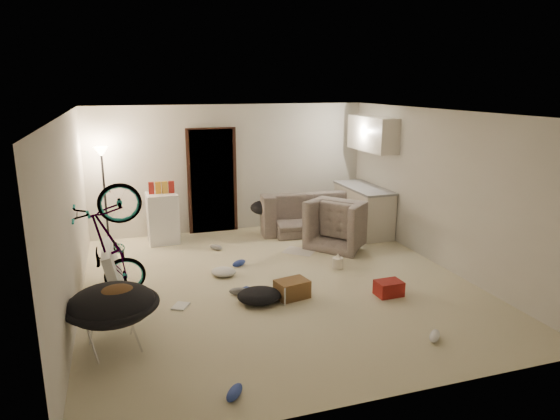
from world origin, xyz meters
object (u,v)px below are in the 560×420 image
object	(u,v)px
kitchen_counter	(363,210)
tv_box	(113,270)
bicycle	(113,268)
mini_fridge	(163,218)
armchair	(343,228)
saucer_chair	(112,313)
juicer	(338,262)
drink_case_b	(389,288)
floor_lamp	(103,175)
sofa	(310,215)
drink_case_a	(292,289)

from	to	relation	value
kitchen_counter	tv_box	size ratio (longest dim) A/B	1.44
bicycle	mini_fridge	xyz separation A→B (m)	(0.88, 2.39, 0.03)
armchair	saucer_chair	distance (m)	4.79
juicer	tv_box	bearing A→B (deg)	178.55
saucer_chair	drink_case_b	size ratio (longest dim) A/B	2.86
floor_lamp	juicer	world-z (taller)	floor_lamp
tv_box	sofa	bearing A→B (deg)	28.95
sofa	drink_case_a	xyz separation A→B (m)	(-1.43, -3.01, -0.18)
sofa	bicycle	xyz separation A→B (m)	(-3.77, -2.29, 0.14)
drink_case_a	juicer	distance (m)	1.37
sofa	drink_case_b	size ratio (longest dim) A/B	5.73
bicycle	tv_box	bearing A→B (deg)	-1.80
floor_lamp	saucer_chair	xyz separation A→B (m)	(0.10, -3.90, -0.87)
armchair	juicer	size ratio (longest dim) A/B	3.98
saucer_chair	tv_box	xyz separation A→B (m)	(0.00, 1.62, -0.09)
mini_fridge	saucer_chair	bearing A→B (deg)	-104.58
armchair	bicycle	bearing A→B (deg)	66.82
armchair	mini_fridge	world-z (taller)	mini_fridge
bicycle	armchair	bearing A→B (deg)	-75.12
sofa	juicer	size ratio (longest dim) A/B	8.24
floor_lamp	bicycle	bearing A→B (deg)	-87.70
sofa	mini_fridge	bearing A→B (deg)	1.63
sofa	saucer_chair	world-z (taller)	saucer_chair
tv_box	kitchen_counter	bearing A→B (deg)	19.10
mini_fridge	floor_lamp	bearing A→B (deg)	172.61
kitchen_counter	mini_fridge	distance (m)	3.89
sofa	juicer	xyz separation A→B (m)	(-0.36, -2.16, -0.20)
sofa	saucer_chair	distance (m)	5.29
floor_lamp	mini_fridge	size ratio (longest dim) A/B	1.95
kitchen_counter	sofa	xyz separation A→B (m)	(-0.96, 0.45, -0.14)
tv_box	drink_case_a	distance (m)	2.53
saucer_chair	drink_case_b	world-z (taller)	saucer_chair
mini_fridge	juicer	bearing A→B (deg)	-43.34
mini_fridge	saucer_chair	world-z (taller)	mini_fridge
tv_box	juicer	bearing A→B (deg)	-1.35
juicer	sofa	bearing A→B (deg)	80.57
floor_lamp	kitchen_counter	distance (m)	4.95
kitchen_counter	mini_fridge	world-z (taller)	mini_fridge
kitchen_counter	drink_case_a	size ratio (longest dim) A/B	3.43
sofa	tv_box	xyz separation A→B (m)	(-3.77, -2.08, 0.04)
bicycle	saucer_chair	size ratio (longest dim) A/B	1.62
sofa	saucer_chair	bearing A→B (deg)	48.07
kitchen_counter	drink_case_b	xyz separation A→B (m)	(-1.08, -2.91, -0.34)
armchair	drink_case_b	distance (m)	2.31
armchair	floor_lamp	bearing A→B (deg)	32.77
floor_lamp	juicer	size ratio (longest dim) A/B	7.19
saucer_chair	tv_box	bearing A→B (deg)	90.00
floor_lamp	sofa	xyz separation A→B (m)	(3.87, -0.20, -1.00)
mini_fridge	kitchen_counter	bearing A→B (deg)	-9.69
floor_lamp	drink_case_b	size ratio (longest dim) A/B	5.01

